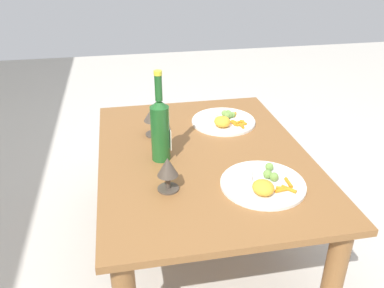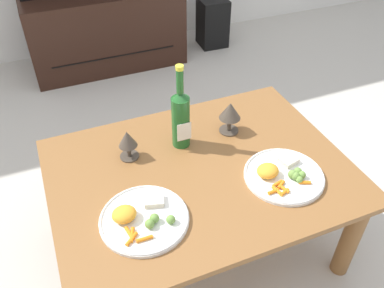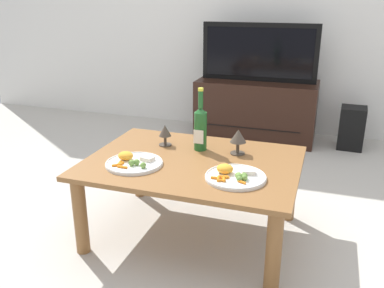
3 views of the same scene
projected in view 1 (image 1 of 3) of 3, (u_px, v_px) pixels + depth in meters
The scene contains 7 objects.
ground_plane at pixel (202, 240), 1.79m from camera, with size 6.40×6.40×0.00m, color #B7B2A8.
dining_table at pixel (203, 169), 1.62m from camera, with size 1.10×0.81×0.44m.
wine_bottle at pixel (160, 127), 1.48m from camera, with size 0.07×0.07×0.35m.
goblet_left at pixel (168, 169), 1.32m from camera, with size 0.07×0.07×0.12m.
goblet_right at pixel (154, 115), 1.69m from camera, with size 0.09×0.09×0.14m.
dinner_plate_left at pixel (263, 183), 1.37m from camera, with size 0.29×0.29×0.06m.
dinner_plate_right at pixel (224, 121), 1.83m from camera, with size 0.29×0.29×0.06m.
Camera 1 is at (-1.35, 0.30, 1.21)m, focal length 37.53 mm.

